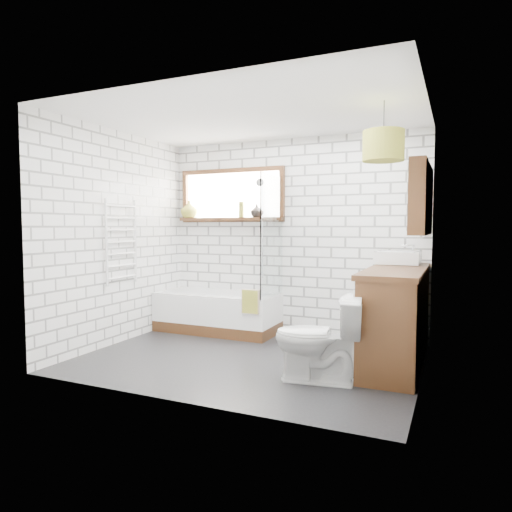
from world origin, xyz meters
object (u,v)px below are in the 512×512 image
at_px(bathtub, 218,312).
at_px(basin, 398,257).
at_px(vanity, 397,316).
at_px(toilet, 318,338).
at_px(pendant, 383,146).

height_order(bathtub, basin, basin).
xyz_separation_m(vanity, basin, (-0.06, 0.50, 0.55)).
bearing_deg(bathtub, toilet, -37.61).
bearing_deg(bathtub, vanity, -12.36).
bearing_deg(vanity, toilet, -124.34).
relative_size(basin, toilet, 0.60).
xyz_separation_m(basin, toilet, (-0.51, -1.34, -0.65)).
height_order(basin, pendant, pendant).
distance_m(vanity, toilet, 1.02).
relative_size(bathtub, vanity, 0.93).
distance_m(bathtub, basin, 2.40).
height_order(bathtub, pendant, pendant).
bearing_deg(bathtub, pendant, -23.76).
bearing_deg(toilet, basin, 150.59).
bearing_deg(basin, pendant, -91.68).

